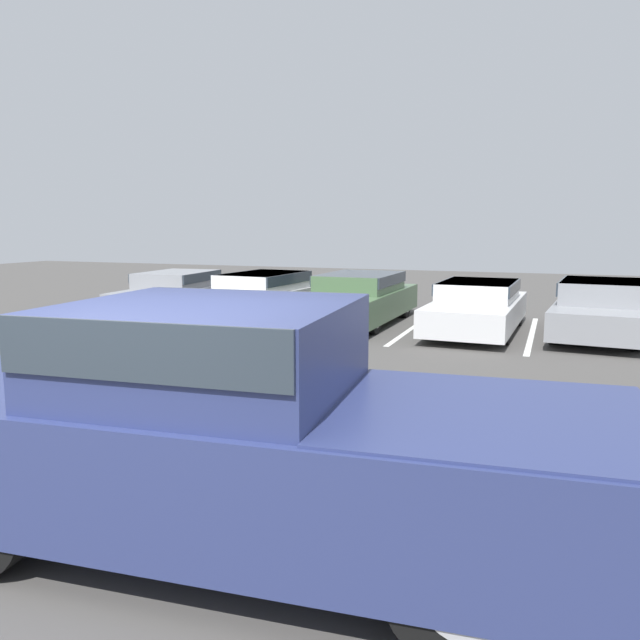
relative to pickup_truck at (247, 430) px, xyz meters
The scene contains 12 objects.
ground_plane 1.27m from the pickup_truck, 132.02° to the right, with size 60.00×60.00×0.00m, color #4C4947.
stall_stripe_a 13.87m from the pickup_truck, 130.75° to the left, with size 0.12×5.04×0.01m, color white.
stall_stripe_b 12.31m from the pickup_truck, 121.29° to the left, with size 0.12×5.04×0.01m, color white.
stall_stripe_c 11.16m from the pickup_truck, 109.48° to the left, with size 0.12×5.04×0.01m, color white.
stall_stripe_d 10.58m from the pickup_truck, 95.69° to the left, with size 0.12×5.04×0.01m, color white.
stall_stripe_e 10.65m from the pickup_truck, 81.22° to the left, with size 0.12×5.04×0.01m, color white.
pickup_truck is the anchor object (origin of this frame).
parked_sedan_a 13.05m from the pickup_truck, 125.86° to the left, with size 2.06×4.40×1.14m.
parked_sedan_b 11.48m from the pickup_truck, 115.43° to the left, with size 2.03×4.85×1.20m.
parked_sedan_c 10.97m from the pickup_truck, 102.90° to the left, with size 1.91×4.81×1.22m.
parked_sedan_d 10.43m from the pickup_truck, 87.63° to the left, with size 1.92×4.64×1.15m.
parked_sedan_e 11.10m from the pickup_truck, 74.37° to the left, with size 2.18×4.60×1.22m.
Camera 1 is at (2.64, -3.25, 2.39)m, focal length 35.00 mm.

